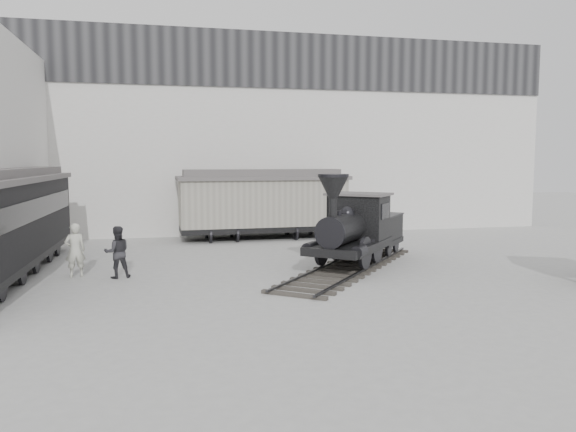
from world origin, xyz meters
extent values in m
plane|color=#9E9E9B|center=(0.00, 0.00, 0.00)|extent=(90.00, 90.00, 0.00)
cube|color=silver|center=(0.00, 15.00, 5.50)|extent=(34.00, 2.40, 11.00)
cube|color=#232326|center=(0.00, 13.75, 9.50)|extent=(34.00, 0.12, 3.00)
cube|color=#2C2822|center=(1.32, 3.24, 0.09)|extent=(8.02, 9.15, 0.17)
cube|color=#2D2D30|center=(0.71, 3.73, 0.14)|extent=(6.39, 7.83, 0.07)
cube|color=#2D2D30|center=(1.93, 2.74, 0.14)|extent=(6.39, 7.83, 0.07)
cylinder|color=black|center=(0.32, 3.35, 0.77)|extent=(0.86, 1.01, 1.20)
cylinder|color=black|center=(1.64, 2.28, 0.77)|extent=(0.86, 1.01, 1.20)
cylinder|color=black|center=(1.21, 4.45, 0.77)|extent=(0.86, 1.01, 1.20)
cylinder|color=black|center=(2.53, 3.38, 0.77)|extent=(0.86, 1.01, 1.20)
cube|color=black|center=(1.42, 3.37, 0.90)|extent=(4.17, 4.42, 0.31)
cylinder|color=black|center=(0.94, 2.77, 1.60)|extent=(2.43, 2.63, 1.09)
cylinder|color=black|center=(0.32, 2.01, 2.45)|extent=(0.40, 0.40, 0.65)
cone|color=black|center=(0.32, 2.01, 3.16)|extent=(1.47, 1.47, 0.76)
sphere|color=black|center=(1.22, 3.11, 2.12)|extent=(0.57, 0.57, 0.57)
cube|color=black|center=(2.04, 4.13, 1.90)|extent=(2.58, 2.48, 1.69)
cube|color=#605B5B|center=(2.04, 4.13, 2.79)|extent=(2.88, 2.79, 0.09)
cube|color=black|center=(3.28, 5.65, 1.30)|extent=(2.90, 2.93, 0.98)
cylinder|color=black|center=(-2.51, 12.06, 0.38)|extent=(1.92, 0.80, 0.76)
cylinder|color=black|center=(1.87, 12.15, 0.38)|extent=(1.92, 0.80, 0.76)
cube|color=black|center=(-0.32, 12.11, 0.57)|extent=(8.62, 2.55, 0.29)
cube|color=gray|center=(-0.32, 12.11, 1.90)|extent=(8.62, 2.64, 2.38)
cube|color=#605B5B|center=(-0.32, 12.11, 3.19)|extent=(8.91, 2.94, 0.19)
cube|color=#605B5B|center=(-0.32, 12.11, 3.46)|extent=(8.21, 1.30, 0.34)
cylinder|color=black|center=(-11.00, 8.18, 0.40)|extent=(2.13, 0.86, 0.81)
cube|color=black|center=(-9.73, 4.69, 2.43)|extent=(0.31, 10.73, 0.72)
imported|color=beige|center=(-8.52, 4.08, 0.96)|extent=(0.80, 0.63, 1.92)
imported|color=#2E2D31|center=(-7.06, 3.58, 0.92)|extent=(1.00, 0.85, 1.83)
camera|label=1|loc=(-5.56, -16.63, 4.15)|focal=35.00mm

